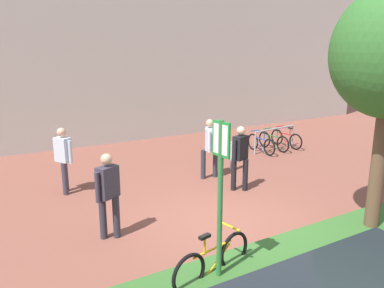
{
  "coord_description": "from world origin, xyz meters",
  "views": [
    {
      "loc": [
        -4.46,
        -6.16,
        3.6
      ],
      "look_at": [
        0.01,
        1.6,
        1.37
      ],
      "focal_mm": 35.4,
      "sensor_mm": 36.0,
      "label": 1
    }
  ],
  "objects": [
    {
      "name": "person_shirt_white",
      "position": [
        1.18,
        2.62,
        0.98
      ],
      "size": [
        0.53,
        0.52,
        1.72
      ],
      "color": "#2D2D38",
      "rests_on": "ground"
    },
    {
      "name": "planter_strip",
      "position": [
        -0.03,
        -1.8,
        0.08
      ],
      "size": [
        7.0,
        1.1,
        0.16
      ],
      "primitive_type": "cube",
      "color": "#336028",
      "rests_on": "ground"
    },
    {
      "name": "building_facade",
      "position": [
        0.0,
        8.66,
        5.0
      ],
      "size": [
        28.0,
        1.2,
        10.0
      ],
      "primitive_type": "cube",
      "color": "#B2ADA3",
      "rests_on": "ground"
    },
    {
      "name": "bike_rack_cluster",
      "position": [
        4.95,
        4.11,
        0.35
      ],
      "size": [
        2.09,
        1.7,
        0.83
      ],
      "color": "#99999E",
      "rests_on": "ground"
    },
    {
      "name": "person_suited_navy",
      "position": [
        1.32,
        1.37,
        0.98
      ],
      "size": [
        0.58,
        0.36,
        1.72
      ],
      "color": "black",
      "rests_on": "ground"
    },
    {
      "name": "ground_plane",
      "position": [
        0.0,
        0.0,
        0.0
      ],
      "size": [
        60.0,
        60.0,
        0.0
      ],
      "primitive_type": "plane",
      "color": "brown"
    },
    {
      "name": "person_suited_dark",
      "position": [
        -2.45,
        0.54,
        0.98
      ],
      "size": [
        0.56,
        0.39,
        1.72
      ],
      "color": "#2D2D38",
      "rests_on": "ground"
    },
    {
      "name": "parking_sign_post",
      "position": [
        -1.46,
        -1.8,
        1.71
      ],
      "size": [
        0.08,
        0.36,
        2.64
      ],
      "color": "#2D7238",
      "rests_on": "ground"
    },
    {
      "name": "person_shirt_blue",
      "position": [
        -2.69,
        3.46,
        0.98
      ],
      "size": [
        0.41,
        0.54,
        1.72
      ],
      "color": "#383342",
      "rests_on": "ground"
    },
    {
      "name": "bollard_steel",
      "position": [
        2.17,
        2.85,
        0.45
      ],
      "size": [
        0.16,
        0.16,
        0.9
      ],
      "primitive_type": "cylinder",
      "color": "#ADADB2",
      "rests_on": "ground"
    },
    {
      "name": "bike_at_sign",
      "position": [
        -1.48,
        -1.66,
        0.35
      ],
      "size": [
        1.65,
        0.5,
        0.86
      ],
      "color": "black",
      "rests_on": "ground"
    }
  ]
}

